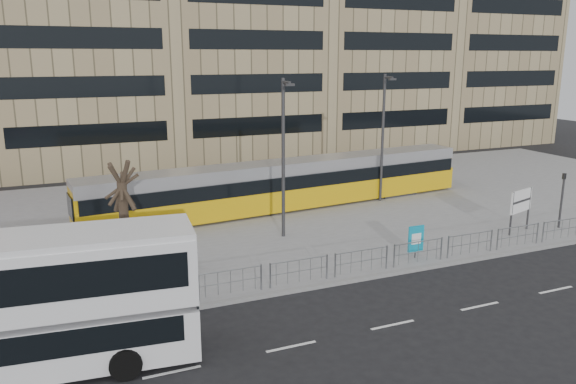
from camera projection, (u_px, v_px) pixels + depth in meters
name	position (u px, v px, depth m)	size (l,w,h in m)	color
ground	(380.00, 278.00, 24.64)	(120.00, 120.00, 0.00)	black
plaza	(278.00, 209.00, 35.35)	(64.00, 24.00, 0.15)	gray
kerb	(380.00, 276.00, 24.66)	(64.00, 0.25, 0.17)	gray
building_row	(204.00, 19.00, 52.84)	(70.40, 18.40, 31.20)	maroon
pedestrian_barrier	(413.00, 247.00, 25.61)	(32.07, 0.07, 1.10)	gray
road_markings	(459.00, 311.00, 21.44)	(62.00, 0.12, 0.01)	white
double_decker_bus	(9.00, 303.00, 16.59)	(11.05, 3.58, 4.34)	silver
tram	(287.00, 185.00, 35.03)	(25.65, 4.93, 3.01)	#D4A20B
station_sign	(521.00, 203.00, 30.17)	(1.99, 0.69, 2.36)	#2D2D30
ad_panel	(416.00, 239.00, 26.43)	(0.84, 0.08, 1.58)	#2D2D30
pedestrian	(192.00, 251.00, 24.84)	(0.67, 0.44, 1.85)	black
traffic_light_west	(182.00, 249.00, 21.99)	(0.23, 0.25, 3.10)	#2D2D30
traffic_light_east	(562.00, 193.00, 30.87)	(0.19, 0.22, 3.10)	#2D2D30
lamp_post_west	(284.00, 153.00, 28.73)	(0.45, 1.04, 8.27)	#2D2D30
lamp_post_east	(383.00, 133.00, 36.07)	(0.45, 1.04, 8.23)	#2D2D30
bare_tree	(120.00, 157.00, 25.07)	(3.99, 3.99, 6.77)	#2E2319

